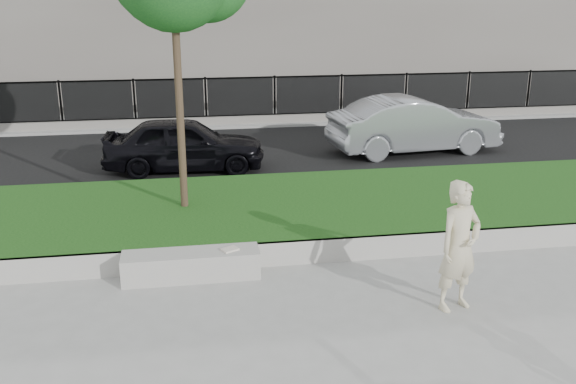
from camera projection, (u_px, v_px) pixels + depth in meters
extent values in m
plane|color=gray|center=(286.00, 294.00, 9.32)|extent=(90.00, 90.00, 0.00)
cube|color=black|center=(260.00, 214.00, 12.08)|extent=(34.00, 4.00, 0.40)
cube|color=#9E9C94|center=(276.00, 254.00, 10.24)|extent=(34.00, 0.08, 0.40)
cube|color=black|center=(235.00, 153.00, 17.31)|extent=(34.00, 7.00, 0.04)
cube|color=gray|center=(223.00, 119.00, 21.52)|extent=(34.00, 3.00, 0.12)
cube|color=slate|center=(225.00, 120.00, 20.53)|extent=(32.00, 0.30, 0.24)
cube|color=black|center=(225.00, 100.00, 20.34)|extent=(32.00, 0.04, 1.50)
cube|color=black|center=(224.00, 78.00, 20.13)|extent=(32.00, 0.05, 0.05)
cube|color=black|center=(225.00, 116.00, 20.49)|extent=(32.00, 0.05, 0.05)
cube|color=#9E9C94|center=(191.00, 265.00, 9.80)|extent=(2.08, 0.52, 0.43)
imported|color=beige|center=(459.00, 246.00, 8.68)|extent=(0.77, 0.63, 1.83)
cube|color=beige|center=(230.00, 249.00, 9.80)|extent=(0.30, 0.27, 0.03)
cylinder|color=#38281C|center=(177.00, 51.00, 11.06)|extent=(0.14, 0.14, 5.63)
imported|color=black|center=(184.00, 144.00, 15.39)|extent=(3.90, 1.76, 1.30)
imported|color=#9C9FA5|center=(414.00, 125.00, 17.09)|extent=(4.66, 2.06, 1.49)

